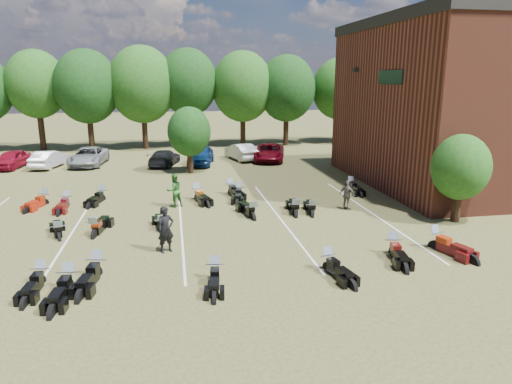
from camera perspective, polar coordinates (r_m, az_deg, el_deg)
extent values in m
plane|color=brown|center=(20.14, -0.56, -6.17)|extent=(160.00, 160.00, 0.00)
imported|color=maroon|center=(40.96, -28.24, 3.61)|extent=(2.34, 4.36, 1.41)
imported|color=#BBBABF|center=(39.93, -24.47, 3.76)|extent=(2.32, 4.34, 1.36)
imported|color=gray|center=(39.74, -20.20, 4.19)|extent=(2.82, 5.41, 1.45)
imported|color=black|center=(38.05, -11.38, 4.24)|extent=(2.86, 4.73, 1.28)
imported|color=#0B254F|center=(37.89, -6.92, 4.60)|extent=(2.69, 4.90, 1.58)
imported|color=beige|center=(39.88, -1.89, 5.06)|extent=(2.58, 4.58, 1.43)
imported|color=#5B0510|center=(39.40, 1.69, 4.97)|extent=(3.67, 5.66, 1.45)
imported|color=#39393E|center=(42.28, 11.48, 5.24)|extent=(3.12, 4.94, 1.33)
imported|color=black|center=(19.01, -11.22, -4.62)|extent=(0.83, 0.71, 1.93)
imported|color=#2F6C28|center=(25.57, -10.18, 0.21)|extent=(1.13, 1.04, 1.87)
imported|color=#514B45|center=(25.12, 11.33, -0.38)|extent=(0.85, 1.02, 1.63)
cube|color=black|center=(33.10, 12.35, 14.70)|extent=(0.30, 0.40, 0.30)
cube|color=black|center=(28.58, 16.44, 13.59)|extent=(0.06, 3.00, 0.80)
cylinder|color=black|center=(49.56, -25.46, 7.04)|extent=(0.58, 0.58, 4.08)
ellipsoid|color=#1E4C19|center=(49.32, -26.00, 11.98)|extent=(6.00, 6.00, 6.90)
cylinder|color=black|center=(48.51, -19.72, 7.45)|extent=(0.57, 0.58, 4.08)
ellipsoid|color=#1E4C19|center=(48.26, -20.15, 12.51)|extent=(6.00, 6.00, 6.90)
cylinder|color=black|center=(47.96, -13.77, 7.80)|extent=(0.57, 0.58, 4.08)
ellipsoid|color=#1E4C19|center=(47.71, -14.08, 12.93)|extent=(6.00, 6.00, 6.90)
cylinder|color=black|center=(47.93, -7.74, 8.07)|extent=(0.58, 0.58, 4.08)
ellipsoid|color=#1E4C19|center=(47.68, -7.91, 13.21)|extent=(6.00, 6.00, 6.90)
cylinder|color=black|center=(48.42, -1.76, 8.25)|extent=(0.57, 0.58, 4.08)
ellipsoid|color=#1E4C19|center=(48.17, -1.80, 13.34)|extent=(6.00, 6.00, 6.90)
cylinder|color=black|center=(49.41, 4.04, 8.34)|extent=(0.57, 0.58, 4.08)
ellipsoid|color=#1E4C19|center=(49.16, 4.13, 13.32)|extent=(6.00, 6.00, 6.90)
cylinder|color=black|center=(50.87, 9.57, 8.35)|extent=(0.57, 0.58, 4.08)
ellipsoid|color=#1E4C19|center=(50.64, 9.77, 13.18)|extent=(6.00, 6.00, 6.90)
cylinder|color=black|center=(52.77, 14.74, 8.29)|extent=(0.58, 0.58, 4.08)
ellipsoid|color=#1E4C19|center=(52.55, 15.03, 12.94)|extent=(6.00, 6.00, 6.90)
cylinder|color=black|center=(55.07, 19.51, 8.17)|extent=(0.58, 0.58, 4.08)
ellipsoid|color=#1E4C19|center=(54.85, 19.88, 12.62)|extent=(6.00, 6.00, 6.90)
cylinder|color=black|center=(24.70, 23.77, -1.47)|extent=(0.24, 0.24, 1.71)
sphere|color=#1E4C19|center=(24.30, 24.21, 2.86)|extent=(2.80, 2.80, 2.80)
cylinder|color=black|center=(34.67, -8.23, 3.95)|extent=(0.24, 0.24, 1.90)
sphere|color=#1E4C19|center=(34.36, -8.35, 7.48)|extent=(3.20, 3.20, 3.20)
cube|color=silver|center=(23.22, -21.82, -4.42)|extent=(0.10, 14.00, 0.01)
cube|color=silver|center=(22.72, -9.36, -3.96)|extent=(0.10, 14.00, 0.01)
cube|color=silver|center=(23.31, 3.04, -3.32)|extent=(0.10, 14.00, 0.01)
cube|color=silver|center=(24.90, 14.31, -2.60)|extent=(0.10, 14.00, 0.01)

